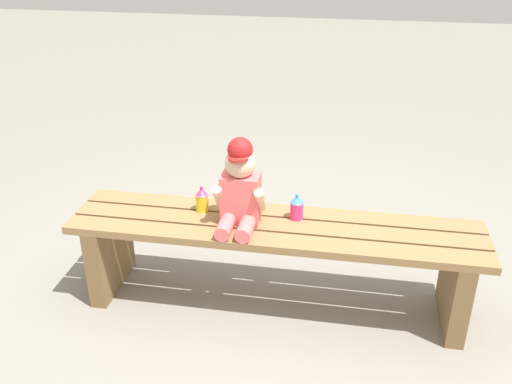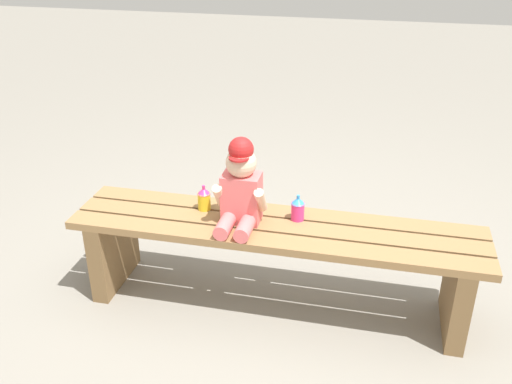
{
  "view_description": "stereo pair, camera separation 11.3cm",
  "coord_description": "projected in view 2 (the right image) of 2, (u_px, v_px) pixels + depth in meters",
  "views": [
    {
      "loc": [
        0.3,
        -2.21,
        1.71
      ],
      "look_at": [
        -0.08,
        -0.05,
        0.62
      ],
      "focal_mm": 39.78,
      "sensor_mm": 36.0,
      "label": 1
    },
    {
      "loc": [
        0.41,
        -2.18,
        1.71
      ],
      "look_at": [
        -0.08,
        -0.05,
        0.62
      ],
      "focal_mm": 39.78,
      "sensor_mm": 36.0,
      "label": 2
    }
  ],
  "objects": [
    {
      "name": "ground_plane",
      "position": [
        274.0,
        302.0,
        2.75
      ],
      "size": [
        16.0,
        16.0,
        0.0
      ],
      "primitive_type": "plane",
      "color": "gray"
    },
    {
      "name": "park_bench",
      "position": [
        275.0,
        249.0,
        2.62
      ],
      "size": [
        1.88,
        0.39,
        0.44
      ],
      "color": "olive",
      "rests_on": "ground_plane"
    },
    {
      "name": "sippy_cup_right",
      "position": [
        298.0,
        208.0,
        2.57
      ],
      "size": [
        0.06,
        0.06,
        0.12
      ],
      "color": "#E5337F",
      "rests_on": "park_bench"
    },
    {
      "name": "child_figure",
      "position": [
        240.0,
        187.0,
        2.5
      ],
      "size": [
        0.23,
        0.27,
        0.4
      ],
      "color": "#E56666",
      "rests_on": "park_bench"
    },
    {
      "name": "sippy_cup_left",
      "position": [
        204.0,
        198.0,
        2.66
      ],
      "size": [
        0.06,
        0.06,
        0.12
      ],
      "color": "yellow",
      "rests_on": "park_bench"
    }
  ]
}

